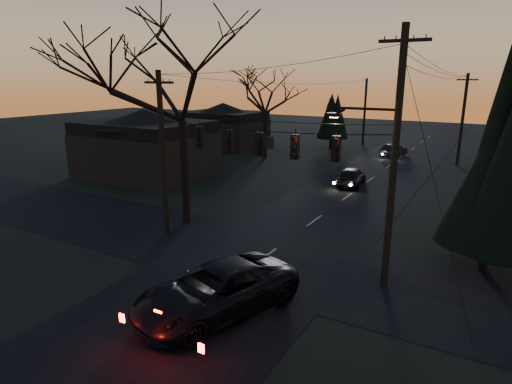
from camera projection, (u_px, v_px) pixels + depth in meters
The scene contains 16 objects.
main_road at pixel (338, 204), 28.40m from camera, with size 8.00×120.00×0.02m, color black.
cross_road at pixel (265, 257), 20.04m from camera, with size 60.00×7.00×0.02m, color black.
utility_pole_right at pixel (384, 284), 17.39m from camera, with size 5.00×0.30×10.00m, color black, non-canonical shape.
utility_pole_left at pixel (167, 234), 22.94m from camera, with size 1.80×0.30×8.50m, color black, non-canonical shape.
utility_pole_far_r at pixel (457, 165), 40.80m from camera, with size 1.80×0.30×8.50m, color black, non-canonical shape.
utility_pole_far_l at pixel (363, 145), 53.04m from camera, with size 0.30×0.30×8.00m, color black, non-canonical shape.
span_signal_assembly at pixel (261, 143), 18.76m from camera, with size 11.50×0.44×1.46m.
bare_tree_left at pixel (180, 77), 22.69m from camera, with size 9.45×9.45×11.70m.
evergreen_right at pixel (499, 158), 17.47m from camera, with size 4.27×4.27×8.69m.
bare_tree_dist at pixel (265, 95), 42.99m from camera, with size 7.15×7.15×9.15m.
evergreen_dist at pixel (332, 119), 49.98m from camera, with size 3.23×3.23×5.57m.
house_left_near at pixel (146, 143), 35.88m from camera, with size 10.00×8.00×5.60m.
house_left_far at pixel (223, 125), 50.75m from camera, with size 9.00×7.00×5.20m.
suv_near at pixel (216, 291), 15.12m from camera, with size 2.84×6.16×1.71m, color black.
sedan_oncoming_a at pixel (351, 176), 33.01m from camera, with size 1.71×4.24×1.45m, color black.
sedan_oncoming_b at pixel (394, 151), 44.97m from camera, with size 1.35×3.88×1.28m, color black.
Camera 1 is at (8.90, -6.29, 8.18)m, focal length 30.00 mm.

